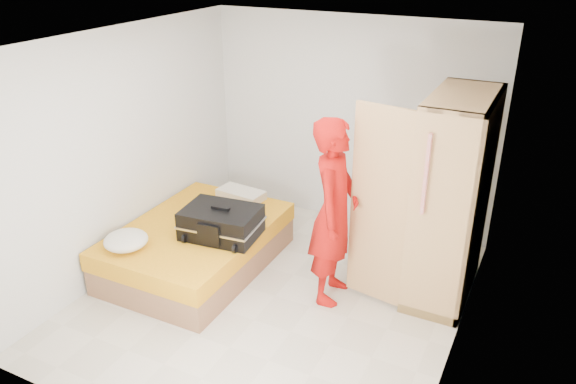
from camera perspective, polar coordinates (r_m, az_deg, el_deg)
The scene contains 7 objects.
room at distance 5.27m, azimuth -1.45°, elevation 1.11°, with size 4.00×4.02×2.60m.
bed at distance 6.36m, azimuth -9.18°, elevation -5.44°, with size 1.42×2.02×0.50m.
wardrobe at distance 5.72m, azimuth 15.72°, elevation -1.20°, with size 1.17×1.20×2.10m.
person at distance 5.47m, azimuth 4.72°, elevation -2.03°, with size 0.70×0.46×1.91m, color #BC0E0B.
suitcase at distance 5.95m, azimuth -6.81°, elevation -3.11°, with size 0.85×0.67×0.34m.
round_cushion at distance 5.95m, azimuth -16.14°, elevation -4.74°, with size 0.45×0.45×0.17m, color beige.
pillow at distance 6.81m, azimuth -4.79°, elevation -0.22°, with size 0.57×0.29×0.10m, color beige.
Camera 1 is at (2.27, -4.27, 3.40)m, focal length 35.00 mm.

